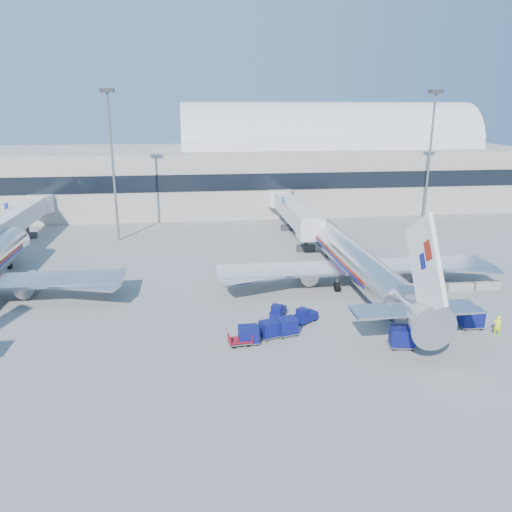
{
  "coord_description": "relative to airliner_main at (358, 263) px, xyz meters",
  "views": [
    {
      "loc": [
        -8.44,
        -47.6,
        19.86
      ],
      "look_at": [
        -1.47,
        6.0,
        3.77
      ],
      "focal_mm": 35.0,
      "sensor_mm": 36.0,
      "label": 1
    }
  ],
  "objects": [
    {
      "name": "tug_left",
      "position": [
        -10.46,
        -7.37,
        -2.26
      ],
      "size": [
        2.0,
        2.51,
        1.47
      ],
      "rotation": [
        0.0,
        0.0,
        1.12
      ],
      "color": "#0B0F53",
      "rests_on": "ground"
    },
    {
      "name": "cart_open_red",
      "position": [
        -14.73,
        -12.79,
        -2.55
      ],
      "size": [
        2.12,
        1.61,
        0.53
      ],
      "rotation": [
        0.0,
        0.0,
        0.11
      ],
      "color": "slate",
      "rests_on": "ground"
    },
    {
      "name": "barrier_far",
      "position": [
        14.6,
        -2.51,
        -2.48
      ],
      "size": [
        3.0,
        0.55,
        0.9
      ],
      "primitive_type": "cube",
      "color": "#9E9E96",
      "rests_on": "ground"
    },
    {
      "name": "terminal",
      "position": [
        -23.6,
        51.46,
        4.6
      ],
      "size": [
        170.0,
        28.15,
        21.0
      ],
      "color": "#B2AA9E",
      "rests_on": "ground"
    },
    {
      "name": "ground",
      "position": [
        -10.0,
        -4.51,
        -2.93
      ],
      "size": [
        260.0,
        260.0,
        0.0
      ],
      "primitive_type": "plane",
      "color": "gray",
      "rests_on": "ground"
    },
    {
      "name": "cart_train_a",
      "position": [
        -10.33,
        -11.34,
        -2.06
      ],
      "size": [
        2.15,
        1.84,
        1.62
      ],
      "rotation": [
        0.0,
        0.0,
        0.26
      ],
      "color": "#0B0F53",
      "rests_on": "ground"
    },
    {
      "name": "cart_train_c",
      "position": [
        -13.96,
        -12.58,
        -2.07
      ],
      "size": [
        1.86,
        1.44,
        1.61
      ],
      "rotation": [
        0.0,
        0.0,
        0.03
      ],
      "color": "#0B0F53",
      "rests_on": "ground"
    },
    {
      "name": "tug_right",
      "position": [
        -0.03,
        -7.55,
        -2.23
      ],
      "size": [
        2.39,
        2.56,
        1.53
      ],
      "rotation": [
        0.0,
        0.0,
        -0.89
      ],
      "color": "#0B0F53",
      "rests_on": "ground"
    },
    {
      "name": "cart_train_b",
      "position": [
        -11.93,
        -11.65,
        -2.09
      ],
      "size": [
        2.14,
        1.9,
        1.56
      ],
      "rotation": [
        0.0,
        0.0,
        0.36
      ],
      "color": "#0B0F53",
      "rests_on": "ground"
    },
    {
      "name": "barrier_near",
      "position": [
        8.0,
        -2.51,
        -2.48
      ],
      "size": [
        3.0,
        0.55,
        0.9
      ],
      "primitive_type": "cube",
      "color": "#9E9E96",
      "rests_on": "ground"
    },
    {
      "name": "jetbridge_mid",
      "position": [
        -44.4,
        26.3,
        1.0
      ],
      "size": [
        4.4,
        27.5,
        6.25
      ],
      "color": "silver",
      "rests_on": "ground"
    },
    {
      "name": "cart_solo_far",
      "position": [
        7.1,
        -11.99,
        -1.93
      ],
      "size": [
        2.21,
        1.74,
        1.86
      ],
      "rotation": [
        0.0,
        0.0,
        -0.06
      ],
      "color": "#0B0F53",
      "rests_on": "ground"
    },
    {
      "name": "mast_east",
      "position": [
        20.0,
        25.49,
        11.87
      ],
      "size": [
        2.0,
        1.2,
        22.6
      ],
      "color": "slate",
      "rests_on": "ground"
    },
    {
      "name": "jetbridge_near",
      "position": [
        -2.4,
        26.3,
        1.0
      ],
      "size": [
        4.4,
        27.5,
        6.25
      ],
      "color": "silver",
      "rests_on": "ground"
    },
    {
      "name": "airliner_main",
      "position": [
        0.0,
        0.0,
        0.0
      ],
      "size": [
        32.0,
        37.26,
        12.07
      ],
      "color": "silver",
      "rests_on": "ground"
    },
    {
      "name": "tug_lead",
      "position": [
        -8.01,
        -8.75,
        -2.25
      ],
      "size": [
        2.53,
        2.24,
        1.49
      ],
      "rotation": [
        0.0,
        0.0,
        0.61
      ],
      "color": "#0B0F53",
      "rests_on": "ground"
    },
    {
      "name": "ramp_worker",
      "position": [
        8.64,
        -13.78,
        -1.97
      ],
      "size": [
        0.83,
        0.78,
        1.91
      ],
      "primitive_type": "imported",
      "rotation": [
        0.0,
        0.0,
        2.51
      ],
      "color": "#E5FA1A",
      "rests_on": "ground"
    },
    {
      "name": "barrier_mid",
      "position": [
        11.3,
        -2.51,
        -2.48
      ],
      "size": [
        3.0,
        0.55,
        0.9
      ],
      "primitive_type": "cube",
      "color": "#9E9E96",
      "rests_on": "ground"
    },
    {
      "name": "cart_solo_near",
      "position": [
        -0.95,
        -15.01,
        -1.93
      ],
      "size": [
        2.38,
        1.98,
        1.86
      ],
      "rotation": [
        0.0,
        0.0,
        -0.19
      ],
      "color": "#0B0F53",
      "rests_on": "ground"
    },
    {
      "name": "mast_west",
      "position": [
        -30.0,
        25.49,
        11.87
      ],
      "size": [
        2.0,
        1.2,
        22.6
      ],
      "color": "slate",
      "rests_on": "ground"
    }
  ]
}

